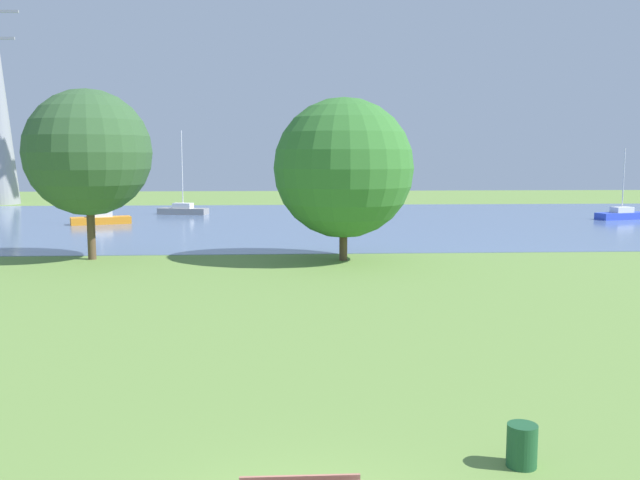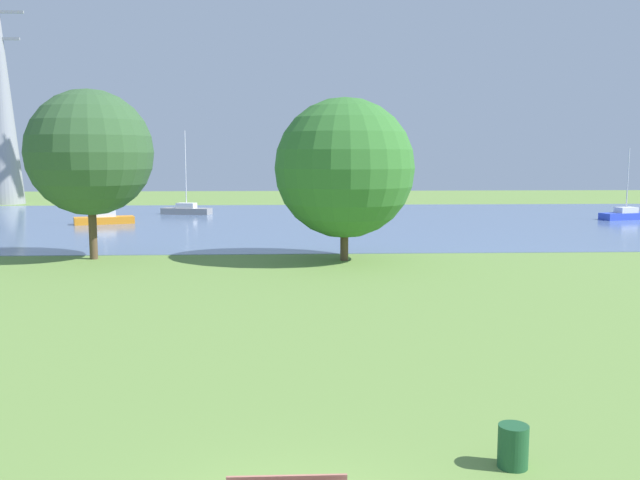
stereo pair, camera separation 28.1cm
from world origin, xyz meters
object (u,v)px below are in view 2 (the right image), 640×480
sailboat_blue (626,215)px  tree_east_near (345,168)px  litter_bin (513,446)px  sailboat_gray (187,210)px  sailboat_orange (104,219)px  tree_mid_shore (90,153)px

sailboat_blue → tree_east_near: size_ratio=0.72×
sailboat_blue → litter_bin: bearing=-118.5°
sailboat_gray → sailboat_blue: 40.83m
sailboat_gray → sailboat_orange: (-5.49, -9.29, -0.02)m
sailboat_gray → litter_bin: bearing=-75.8°
sailboat_gray → tree_east_near: (13.00, -30.19, 4.56)m
sailboat_blue → sailboat_gray: bearing=169.7°
sailboat_blue → sailboat_orange: (-45.65, -1.96, 0.00)m
tree_east_near → tree_mid_shore: bearing=175.4°
sailboat_blue → sailboat_orange: size_ratio=0.95×
sailboat_blue → tree_east_near: 35.80m
sailboat_orange → tree_east_near: (18.49, -20.91, 4.58)m
litter_bin → sailboat_gray: 57.21m
sailboat_blue → sailboat_orange: bearing=-177.5°
sailboat_orange → sailboat_blue: bearing=2.5°
sailboat_orange → tree_mid_shore: size_ratio=0.71×
sailboat_orange → sailboat_gray: bearing=59.4°
sailboat_orange → tree_mid_shore: bearing=-76.8°
sailboat_gray → tree_mid_shore: size_ratio=0.87×
litter_bin → sailboat_orange: bearing=113.0°
litter_bin → sailboat_orange: sailboat_orange is taller
tree_mid_shore → sailboat_blue: bearing=27.9°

